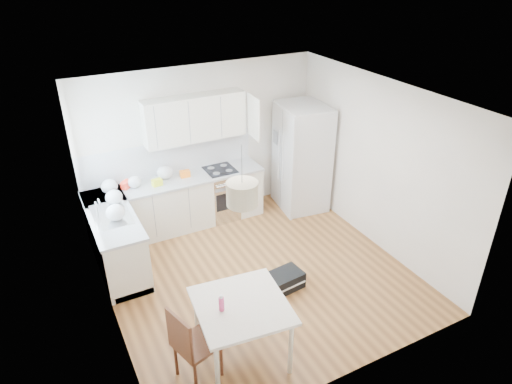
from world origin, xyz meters
The scene contains 29 objects.
floor centered at (0.00, 0.00, 0.00)m, with size 4.20×4.20×0.00m, color brown.
ceiling centered at (0.00, 0.00, 2.70)m, with size 4.20×4.20×0.00m, color white.
wall_back centered at (0.00, 2.10, 1.35)m, with size 4.20×4.20×0.00m, color white.
wall_left centered at (-2.10, 0.00, 1.35)m, with size 4.20×4.20×0.00m, color white.
wall_right centered at (2.10, 0.00, 1.35)m, with size 4.20×4.20×0.00m, color white.
window_glassblock centered at (-2.09, 1.15, 1.75)m, with size 0.02×1.00×1.00m, color #BFE0F9.
cabinets_back centered at (-0.60, 1.80, 0.44)m, with size 3.00×0.60×0.88m, color silver.
cabinets_left centered at (-1.80, 1.20, 0.44)m, with size 0.60×1.80×0.88m, color silver.
counter_back centered at (-0.60, 1.80, 0.90)m, with size 3.02×0.64×0.04m, color #B4B7B9.
counter_left centered at (-1.80, 1.20, 0.90)m, with size 0.64×1.82×0.04m, color #B4B7B9.
backsplash_back centered at (-0.60, 2.09, 1.21)m, with size 3.00×0.01×0.58m, color white.
backsplash_left centered at (-2.09, 1.20, 1.21)m, with size 0.01×1.80×0.58m, color white.
upper_cabinets centered at (-0.15, 1.94, 1.88)m, with size 1.70×0.32×0.75m, color silver.
range_oven centered at (0.20, 1.80, 0.44)m, with size 0.50×0.61×0.88m, color silver, non-canonical shape.
sink centered at (-1.80, 1.15, 0.92)m, with size 0.50×0.80×0.16m, color silver, non-canonical shape.
refrigerator centered at (1.70, 1.52, 0.97)m, with size 0.92×0.97×1.94m, color silver, non-canonical shape.
dining_table centered at (-0.90, -1.30, 0.71)m, with size 1.13×1.13×0.80m.
dining_chair centered at (-1.45, -1.32, 0.51)m, with size 0.43×0.43×1.01m, color #4E2617, non-canonical shape.
drink_bottle centered at (-1.13, -1.28, 0.91)m, with size 0.06×0.06×0.21m, color #D33A78.
gym_bag centered at (0.18, -0.45, 0.12)m, with size 0.53×0.35×0.24m, color black.
pendant_lamp centered at (-0.84, -1.25, 2.18)m, with size 0.32×0.32×0.25m, color beige.
grocery_bag_a centered at (-1.67, 1.83, 1.04)m, with size 0.26×0.22×0.23m, color silver.
grocery_bag_b centered at (-1.27, 1.83, 1.02)m, with size 0.22×0.18×0.20m, color silver.
grocery_bag_c centered at (-0.75, 1.91, 1.04)m, with size 0.26×0.22×0.23m, color silver.
grocery_bag_d centered at (-1.68, 1.45, 1.03)m, with size 0.25×0.21×0.23m, color silver.
grocery_bag_e centered at (-1.76, 0.97, 1.04)m, with size 0.27×0.23×0.24m, color silver.
snack_orange centered at (-0.43, 1.83, 0.98)m, with size 0.16×0.10×0.11m, color orange.
snack_yellow centered at (-0.94, 1.74, 0.97)m, with size 0.16×0.10×0.11m, color yellow.
snack_red centered at (-1.40, 1.88, 0.98)m, with size 0.17×0.11×0.12m, color red.
Camera 1 is at (-2.55, -4.83, 4.33)m, focal length 32.00 mm.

